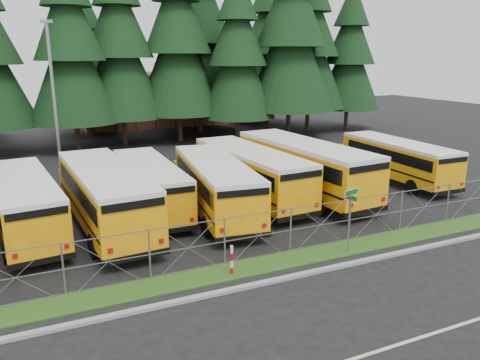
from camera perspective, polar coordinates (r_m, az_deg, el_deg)
name	(u,v)px	position (r m, az deg, el deg)	size (l,w,h in m)	color
ground	(298,240)	(21.50, 7.07, -7.30)	(120.00, 120.00, 0.00)	black
curb	(339,266)	(19.13, 11.97, -10.26)	(50.00, 0.25, 0.12)	gray
grass_verge	(319,254)	(20.18, 9.61, -8.85)	(50.00, 1.40, 0.06)	#264D16
road_lane_line	(436,333)	(16.00, 22.78, -16.77)	(50.00, 0.12, 0.01)	beige
chainlink_fence	(311,227)	(20.35, 8.63, -5.65)	(44.00, 0.10, 2.00)	gray
brick_building	(172,97)	(59.46, -8.29, 9.93)	(22.00, 10.00, 6.00)	brown
bus_1	(24,205)	(23.85, -24.81, -2.80)	(2.51, 10.63, 2.79)	orange
bus_2	(104,197)	(23.31, -16.27, -2.04)	(2.75, 11.64, 3.05)	orange
bus_3	(149,186)	(25.37, -11.09, -0.76)	(2.42, 10.25, 2.69)	orange
bus_4	(214,187)	(24.54, -3.20, -0.80)	(2.60, 11.02, 2.89)	orange
bus_5	(248,174)	(26.81, 0.93, 0.70)	(2.69, 11.39, 2.99)	orange
bus_6	(299,168)	(27.90, 7.25, 1.42)	(2.92, 12.36, 3.24)	orange
bus_east	(394,161)	(32.44, 18.21, 2.23)	(2.45, 10.36, 2.72)	orange
street_sign	(351,207)	(19.85, 13.32, -3.27)	(0.81, 0.54, 2.81)	gray
striped_bollard	(232,260)	(17.95, -1.01, -9.77)	(0.11, 0.11, 1.20)	#B20C0C
light_standard	(54,99)	(31.58, -21.73, 9.21)	(0.70, 0.35, 10.14)	gray
conifer_3	(70,51)	(42.67, -20.01, 14.61)	(7.65, 7.65, 16.92)	black
conifer_4	(119,48)	(44.58, -14.50, 15.31)	(7.87, 7.87, 17.40)	black
conifer_5	(177,44)	(45.51, -7.64, 16.14)	(8.23, 8.23, 18.21)	black
conifer_6	(237,57)	(44.81, -0.31, 14.76)	(7.16, 7.16, 15.83)	black
conifer_7	(290,37)	(46.71, 6.18, 16.98)	(8.85, 8.85, 19.57)	black
conifer_8	(310,48)	(51.69, 8.51, 15.62)	(7.96, 7.96, 17.61)	black
conifer_9	(350,57)	(54.03, 13.21, 14.39)	(7.13, 7.13, 15.77)	black
conifer_11	(86,61)	(50.87, -18.29, 13.62)	(6.81, 6.81, 15.05)	black
conifer_12	(199,34)	(50.58, -5.05, 17.32)	(9.22, 9.22, 20.40)	black
conifer_13	(268,46)	(57.08, 3.49, 15.95)	(8.20, 8.20, 18.14)	black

